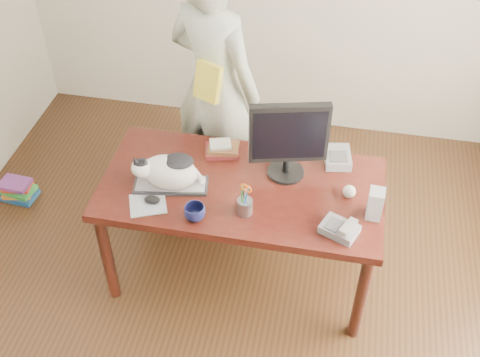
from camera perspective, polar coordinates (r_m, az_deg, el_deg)
name	(u,v)px	position (r m, az deg, el deg)	size (l,w,h in m)	color
room	(215,178)	(2.57, -2.37, 0.04)	(4.50, 4.50, 4.50)	black
desk	(244,195)	(3.56, 0.40, -1.55)	(1.60, 0.80, 0.75)	black
keyboard	(171,185)	(3.41, -6.57, -0.60)	(0.44, 0.22, 0.02)	black
cat	(167,171)	(3.34, -6.94, 0.74)	(0.41, 0.25, 0.23)	white
monitor	(289,137)	(3.30, 4.64, 3.91)	(0.44, 0.26, 0.49)	black
pen_cup	(245,205)	(3.21, 0.46, -2.52)	(0.11, 0.11, 0.21)	gray
mousepad	(148,204)	(3.33, -8.73, -2.40)	(0.25, 0.24, 0.00)	#A5AAB1
mouse	(152,199)	(3.33, -8.33, -1.98)	(0.10, 0.09, 0.04)	black
coffee_mug	(195,213)	(3.20, -4.31, -3.24)	(0.11, 0.11, 0.09)	black
phone	(340,229)	(3.18, 9.48, -4.72)	(0.22, 0.20, 0.09)	slate
speaker	(375,204)	(3.25, 12.70, -2.36)	(0.09, 0.09, 0.18)	#A2A2A5
baseball	(349,192)	(3.37, 10.32, -1.23)	(0.07, 0.07, 0.07)	white
book_stack	(222,149)	(3.60, -1.68, 2.84)	(0.22, 0.18, 0.07)	#501517
calculator	(337,157)	(3.59, 9.23, 2.02)	(0.18, 0.22, 0.06)	slate
person	(215,86)	(3.91, -2.39, 8.73)	(0.66, 0.43, 1.81)	silver
held_book	(208,82)	(3.69, -3.05, 9.14)	(0.20, 0.16, 0.24)	yellow
book_pile_b	(18,190)	(4.65, -20.29, -1.00)	(0.26, 0.20, 0.15)	#17488B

